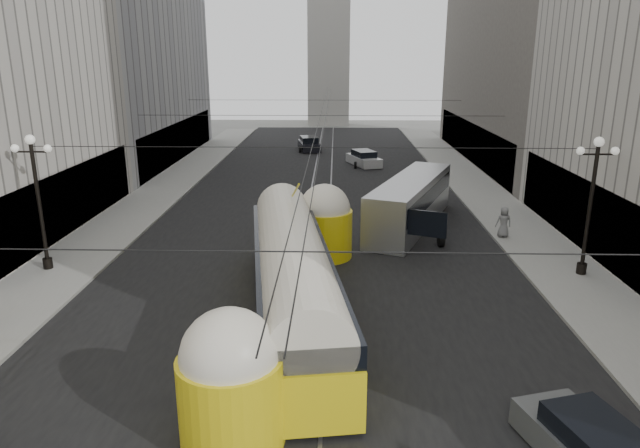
{
  "coord_description": "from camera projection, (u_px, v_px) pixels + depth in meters",
  "views": [
    {
      "loc": [
        1.1,
        -7.16,
        9.91
      ],
      "look_at": [
        0.46,
        16.09,
        3.02
      ],
      "focal_mm": 32.0,
      "sensor_mm": 36.0,
      "label": 1
    }
  ],
  "objects": [
    {
      "name": "sidewalk_right",
      "position": [
        477.0,
        189.0,
        43.88
      ],
      "size": [
        4.0,
        72.0,
        0.15
      ],
      "primitive_type": "cube",
      "color": "gray",
      "rests_on": "ground"
    },
    {
      "name": "sedan_white_far",
      "position": [
        364.0,
        159.0,
        53.28
      ],
      "size": [
        3.32,
        4.89,
        1.43
      ],
      "color": "silver",
      "rests_on": "ground"
    },
    {
      "name": "city_bus",
      "position": [
        411.0,
        200.0,
        34.08
      ],
      "size": [
        6.42,
        11.89,
        2.91
      ],
      "color": "#999B9E",
      "rests_on": "ground"
    },
    {
      "name": "pedestrian_sidewalk_right",
      "position": [
        504.0,
        222.0,
        31.71
      ],
      "size": [
        0.86,
        0.54,
        1.73
      ],
      "primitive_type": "imported",
      "rotation": [
        0.0,
        0.0,
        3.17
      ],
      "color": "slate",
      "rests_on": "sidewalk_right"
    },
    {
      "name": "lamppost_left_mid",
      "position": [
        38.0,
        195.0,
        26.23
      ],
      "size": [
        1.86,
        0.44,
        6.37
      ],
      "color": "black",
      "rests_on": "sidewalk_left"
    },
    {
      "name": "sedan_dark_far",
      "position": [
        309.0,
        144.0,
        61.88
      ],
      "size": [
        2.79,
        5.01,
        1.5
      ],
      "color": "black",
      "rests_on": "ground"
    },
    {
      "name": "streetcar",
      "position": [
        293.0,
        275.0,
        21.73
      ],
      "size": [
        4.94,
        17.41,
        3.85
      ],
      "color": "yellow",
      "rests_on": "ground"
    },
    {
      "name": "road",
      "position": [
        320.0,
        199.0,
        40.86
      ],
      "size": [
        20.0,
        85.0,
        0.02
      ],
      "primitive_type": "cube",
      "color": "black",
      "rests_on": "ground"
    },
    {
      "name": "rail_right",
      "position": [
        330.0,
        200.0,
        40.84
      ],
      "size": [
        0.12,
        85.0,
        0.04
      ],
      "primitive_type": "cube",
      "color": "gray",
      "rests_on": "ground"
    },
    {
      "name": "sidewalk_left",
      "position": [
        168.0,
        187.0,
        44.51
      ],
      "size": [
        4.0,
        72.0,
        0.15
      ],
      "primitive_type": "cube",
      "color": "gray",
      "rests_on": "ground"
    },
    {
      "name": "rail_left",
      "position": [
        309.0,
        199.0,
        40.88
      ],
      "size": [
        0.12,
        85.0,
        0.04
      ],
      "primitive_type": "cube",
      "color": "gray",
      "rests_on": "ground"
    },
    {
      "name": "lamppost_right_mid",
      "position": [
        591.0,
        199.0,
        25.57
      ],
      "size": [
        1.86,
        0.44,
        6.37
      ],
      "color": "black",
      "rests_on": "sidewalk_right"
    },
    {
      "name": "catenary",
      "position": [
        321.0,
        118.0,
        38.22
      ],
      "size": [
        25.0,
        72.0,
        0.23
      ],
      "color": "black",
      "rests_on": "ground"
    },
    {
      "name": "distant_tower",
      "position": [
        329.0,
        19.0,
        82.14
      ],
      "size": [
        6.0,
        6.0,
        31.36
      ],
      "color": "#B2AFA8",
      "rests_on": "ground"
    },
    {
      "name": "building_left_far",
      "position": [
        107.0,
        6.0,
        52.18
      ],
      "size": [
        12.6,
        28.6,
        28.6
      ],
      "color": "#999999",
      "rests_on": "ground"
    }
  ]
}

